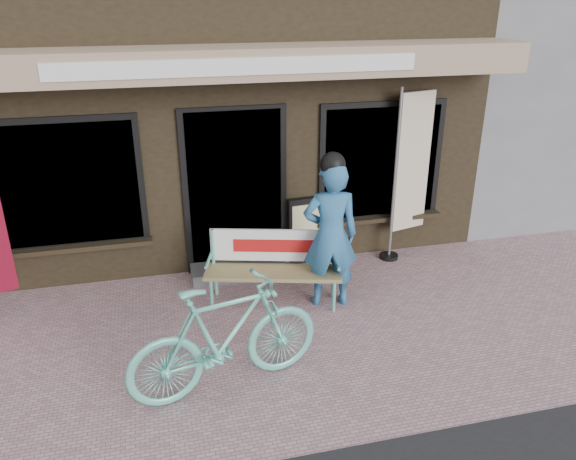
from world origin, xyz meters
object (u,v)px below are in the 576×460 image
object	(u,v)px
nobori_cream	(409,172)
person	(331,232)
bench	(274,261)
menu_stand	(305,230)
bicycle	(225,337)

from	to	relation	value
nobori_cream	person	bearing A→B (deg)	-159.45
bench	person	bearing A→B (deg)	-4.72
person	nobori_cream	xyz separation A→B (m)	(1.43, 1.02, 0.31)
person	menu_stand	size ratio (longest dim) A/B	1.98
bench	bicycle	bearing A→B (deg)	-101.93
nobori_cream	menu_stand	size ratio (longest dim) A/B	2.52
bench	person	size ratio (longest dim) A/B	0.89
bench	menu_stand	size ratio (longest dim) A/B	1.76
bicycle	menu_stand	bearing A→B (deg)	-43.19
person	menu_stand	distance (m)	1.20
person	menu_stand	world-z (taller)	person
person	bicycle	world-z (taller)	person
bench	person	xyz separation A→B (m)	(0.63, -0.23, 0.41)
bicycle	nobori_cream	bearing A→B (deg)	-63.61
person	nobori_cream	world-z (taller)	nobori_cream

